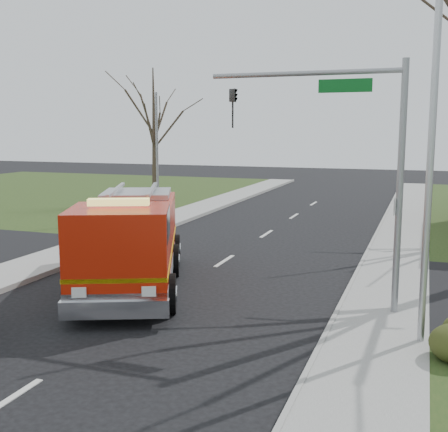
% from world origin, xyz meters
% --- Properties ---
extents(ground, '(120.00, 120.00, 0.00)m').
position_xyz_m(ground, '(0.00, 0.00, 0.00)').
color(ground, black).
rests_on(ground, ground).
extents(sidewalk_right, '(2.40, 80.00, 0.15)m').
position_xyz_m(sidewalk_right, '(6.20, 0.00, 0.07)').
color(sidewalk_right, gray).
rests_on(sidewalk_right, ground).
extents(bare_tree_left, '(4.50, 4.50, 9.00)m').
position_xyz_m(bare_tree_left, '(-10.00, 20.00, 5.56)').
color(bare_tree_left, '#382D21').
rests_on(bare_tree_left, ground).
extents(traffic_signal_mast, '(5.29, 0.18, 6.80)m').
position_xyz_m(traffic_signal_mast, '(5.21, 1.50, 4.71)').
color(traffic_signal_mast, gray).
rests_on(traffic_signal_mast, ground).
extents(streetlight_pole, '(1.48, 0.16, 8.40)m').
position_xyz_m(streetlight_pole, '(7.14, -0.50, 4.55)').
color(streetlight_pole, '#B7BABF').
rests_on(streetlight_pole, ground).
extents(utility_pole_far, '(0.14, 0.14, 7.00)m').
position_xyz_m(utility_pole_far, '(-6.80, 14.00, 3.50)').
color(utility_pole_far, gray).
rests_on(utility_pole_far, ground).
extents(fire_engine, '(5.58, 8.32, 3.18)m').
position_xyz_m(fire_engine, '(-1.56, 1.54, 1.44)').
color(fire_engine, '#B01A08').
rests_on(fire_engine, ground).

